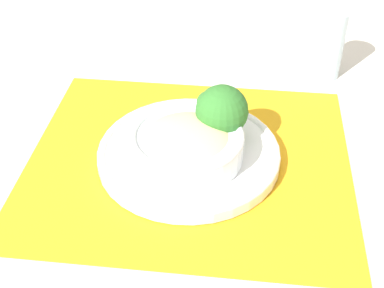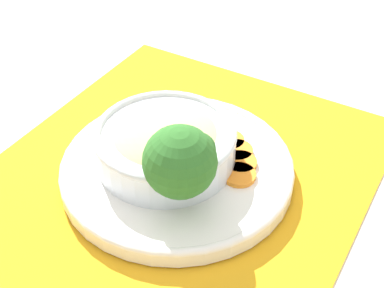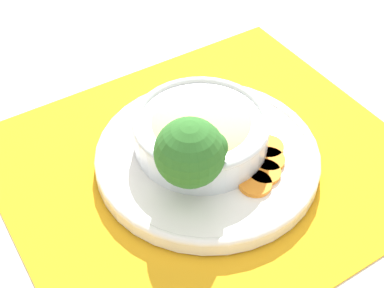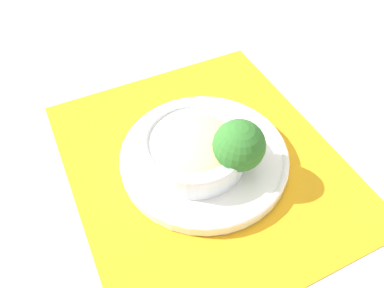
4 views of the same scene
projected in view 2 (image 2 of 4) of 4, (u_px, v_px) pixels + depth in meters
name	position (u px, v px, depth m)	size (l,w,h in m)	color
ground_plane	(177.00, 177.00, 0.64)	(4.00, 4.00, 0.00)	beige
placemat	(177.00, 176.00, 0.64)	(0.50, 0.44, 0.00)	orange
plate	(177.00, 167.00, 0.63)	(0.27, 0.27, 0.02)	white
bowl	(164.00, 143.00, 0.61)	(0.16, 0.16, 0.05)	silver
broccoli_floret	(181.00, 162.00, 0.55)	(0.08, 0.08, 0.09)	#759E51
carrot_slice_near	(239.00, 175.00, 0.61)	(0.04, 0.04, 0.01)	orange
carrot_slice_middle	(240.00, 163.00, 0.62)	(0.04, 0.04, 0.01)	orange
carrot_slice_far	(237.00, 151.00, 0.64)	(0.04, 0.04, 0.01)	orange
carrot_slice_extra	(228.00, 141.00, 0.65)	(0.04, 0.04, 0.01)	orange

